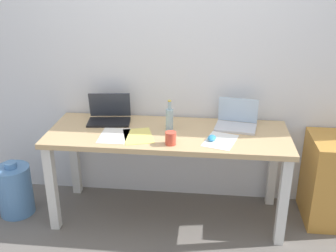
% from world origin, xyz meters
% --- Properties ---
extents(ground_plane, '(8.00, 8.00, 0.00)m').
position_xyz_m(ground_plane, '(0.00, 0.00, 0.00)').
color(ground_plane, slate).
extents(back_wall, '(5.20, 0.08, 2.60)m').
position_xyz_m(back_wall, '(0.00, 0.39, 1.30)').
color(back_wall, white).
rests_on(back_wall, ground).
extents(desk, '(1.87, 0.67, 0.76)m').
position_xyz_m(desk, '(0.00, 0.00, 0.66)').
color(desk, tan).
rests_on(desk, ground).
extents(laptop_left, '(0.36, 0.26, 0.23)m').
position_xyz_m(laptop_left, '(-0.50, 0.17, 0.81)').
color(laptop_left, black).
rests_on(laptop_left, desk).
extents(laptop_right, '(0.35, 0.27, 0.22)m').
position_xyz_m(laptop_right, '(0.53, 0.16, 0.81)').
color(laptop_right, silver).
rests_on(laptop_right, desk).
extents(beer_bottle, '(0.06, 0.06, 0.24)m').
position_xyz_m(beer_bottle, '(0.01, 0.05, 0.85)').
color(beer_bottle, '#99B7C1').
rests_on(beer_bottle, desk).
extents(computer_mouse, '(0.07, 0.11, 0.03)m').
position_xyz_m(computer_mouse, '(0.34, -0.12, 0.78)').
color(computer_mouse, '#338CC6').
rests_on(computer_mouse, desk).
extents(coffee_mug, '(0.08, 0.08, 0.09)m').
position_xyz_m(coffee_mug, '(0.04, -0.22, 0.81)').
color(coffee_mug, '#D84C38').
rests_on(coffee_mug, desk).
extents(paper_yellow_folder, '(0.29, 0.34, 0.00)m').
position_xyz_m(paper_yellow_folder, '(-0.22, -0.11, 0.76)').
color(paper_yellow_folder, '#F4E06B').
rests_on(paper_yellow_folder, desk).
extents(paper_sheet_front_left, '(0.22, 0.30, 0.00)m').
position_xyz_m(paper_sheet_front_left, '(-0.40, -0.12, 0.76)').
color(paper_sheet_front_left, white).
rests_on(paper_sheet_front_left, desk).
extents(paper_sheet_front_right, '(0.29, 0.34, 0.00)m').
position_xyz_m(paper_sheet_front_right, '(0.40, -0.12, 0.76)').
color(paper_sheet_front_right, white).
rests_on(paper_sheet_front_right, desk).
extents(water_cooler_jug, '(0.29, 0.29, 0.48)m').
position_xyz_m(water_cooler_jug, '(-1.28, -0.10, 0.22)').
color(water_cooler_jug, '#598CC6').
rests_on(water_cooler_jug, ground).
extents(filing_cabinet, '(0.40, 0.48, 0.71)m').
position_xyz_m(filing_cabinet, '(1.32, 0.10, 0.36)').
color(filing_cabinet, '#C68938').
rests_on(filing_cabinet, ground).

